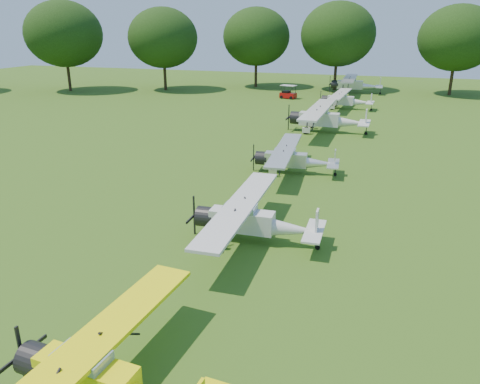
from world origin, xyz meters
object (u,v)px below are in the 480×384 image
(aircraft_3, at_px, (252,219))
(aircraft_6, at_px, (345,99))
(aircraft_5, at_px, (325,117))
(aircraft_7, at_px, (354,84))
(aircraft_4, at_px, (292,158))
(golf_cart, at_px, (288,94))
(aircraft_2, at_px, (100,377))

(aircraft_3, distance_m, aircraft_6, 38.13)
(aircraft_5, relative_size, aircraft_7, 0.99)
(aircraft_4, distance_m, golf_cart, 34.17)
(aircraft_2, bearing_deg, aircraft_4, 93.60)
(aircraft_3, xyz_separation_m, aircraft_4, (-0.51, 11.01, -0.06))
(aircraft_6, distance_m, golf_cart, 10.32)
(aircraft_4, height_order, aircraft_5, aircraft_5)
(aircraft_4, height_order, golf_cart, aircraft_4)
(aircraft_2, relative_size, aircraft_4, 1.00)
(aircraft_2, bearing_deg, aircraft_7, 93.79)
(aircraft_5, distance_m, aircraft_7, 27.81)
(aircraft_2, xyz_separation_m, aircraft_5, (0.31, 35.43, 0.32))
(aircraft_7, bearing_deg, aircraft_4, -92.38)
(aircraft_2, relative_size, golf_cart, 4.05)
(aircraft_3, xyz_separation_m, aircraft_6, (-0.13, 38.13, 0.03))
(aircraft_5, xyz_separation_m, golf_cart, (-8.04, 19.71, -0.80))
(aircraft_4, bearing_deg, aircraft_6, 83.92)
(aircraft_5, distance_m, aircraft_6, 13.59)
(aircraft_2, height_order, aircraft_3, aircraft_3)
(aircraft_3, height_order, aircraft_6, aircraft_6)
(aircraft_2, relative_size, aircraft_5, 0.78)
(aircraft_4, xyz_separation_m, aircraft_6, (0.39, 27.12, 0.10))
(aircraft_3, xyz_separation_m, golf_cart, (-8.41, 44.26, -0.54))
(golf_cart, bearing_deg, aircraft_5, -54.56)
(aircraft_5, height_order, aircraft_7, aircraft_7)
(aircraft_3, bearing_deg, aircraft_7, 88.45)
(aircraft_7, xyz_separation_m, golf_cart, (-8.00, -8.10, -0.81))
(aircraft_5, height_order, golf_cart, aircraft_5)
(aircraft_2, height_order, aircraft_6, aircraft_6)
(aircraft_4, height_order, aircraft_6, aircraft_6)
(aircraft_4, bearing_deg, aircraft_2, -95.69)
(aircraft_4, xyz_separation_m, golf_cart, (-7.90, 33.24, -0.48))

